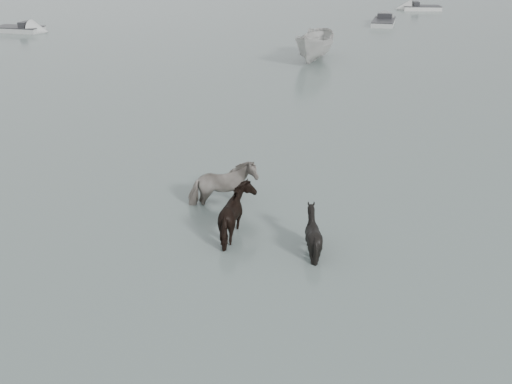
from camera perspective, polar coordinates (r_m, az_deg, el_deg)
ground at (r=14.39m, az=4.87°, el=-3.89°), size 140.00×140.00×0.00m
pony_pinto at (r=15.45m, az=-3.39°, el=1.50°), size 1.89×0.95×1.56m
pony_dark at (r=13.81m, az=-1.70°, el=-1.71°), size 1.44×1.61×1.45m
pony_black at (r=13.31m, az=5.72°, el=-3.31°), size 1.50×1.44×1.29m
boat_small at (r=33.37m, az=5.96°, el=14.46°), size 4.48×4.58×1.80m
skiff_port at (r=47.36m, az=12.67°, el=16.47°), size 4.71×5.19×0.75m
skiff_mid at (r=46.22m, az=-22.64°, el=15.02°), size 4.68×4.12×0.75m
skiff_star at (r=56.87m, az=16.25°, el=17.45°), size 4.88×3.55×0.75m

